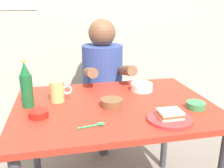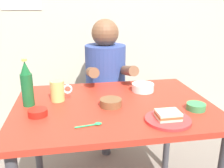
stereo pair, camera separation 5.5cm
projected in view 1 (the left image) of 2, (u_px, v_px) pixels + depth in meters
The scene contains 13 objects.
wall_back at pixel (88, 1), 2.18m from camera, with size 4.40×0.09×2.60m.
dining_table at pixel (114, 119), 1.41m from camera, with size 1.10×0.80×0.74m.
stool at pixel (103, 118), 2.10m from camera, with size 0.34×0.34×0.45m.
person_seated at pixel (103, 71), 1.96m from camera, with size 0.33×0.56×0.72m.
plate_orange at pixel (169, 119), 1.18m from camera, with size 0.22×0.22×0.01m, color red.
sandwich at pixel (170, 114), 1.18m from camera, with size 0.11×0.09×0.04m.
beer_mug at pixel (57, 91), 1.39m from camera, with size 0.13×0.08×0.12m.
beer_bottle at pixel (26, 86), 1.30m from camera, with size 0.06×0.06×0.26m.
condiment_bowl_brown at pixel (112, 102), 1.34m from camera, with size 0.12×0.12×0.04m.
rice_bowl_white at pixel (142, 87), 1.58m from camera, with size 0.14×0.14×0.05m.
sambal_bowl_red at pixel (39, 113), 1.21m from camera, with size 0.10×0.10×0.03m.
dip_bowl_green at pixel (196, 105), 1.31m from camera, with size 0.10×0.10×0.03m.
spoon at pixel (96, 125), 1.13m from camera, with size 0.13×0.03×0.01m.
Camera 1 is at (-0.28, -1.25, 1.27)m, focal length 39.38 mm.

